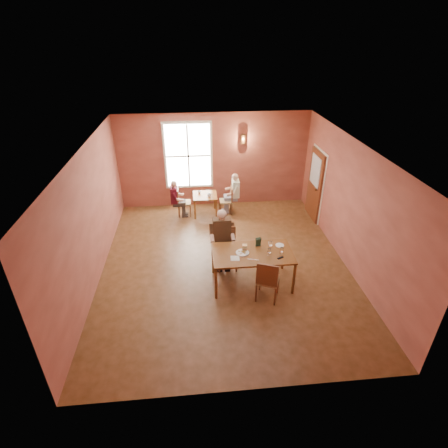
{
  "coord_description": "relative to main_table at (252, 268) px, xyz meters",
  "views": [
    {
      "loc": [
        -0.71,
        -7.09,
        5.19
      ],
      "look_at": [
        0.0,
        0.2,
        1.05
      ],
      "focal_mm": 28.0,
      "sensor_mm": 36.0,
      "label": 1
    }
  ],
  "objects": [
    {
      "name": "sandwich",
      "position": [
        -0.16,
        0.1,
        0.48
      ],
      "size": [
        0.12,
        0.11,
        0.13
      ],
      "primitive_type": "cube",
      "rotation": [
        0.0,
        0.0,
        -0.16
      ],
      "color": "tan",
      "rests_on": "main_table"
    },
    {
      "name": "side_plate",
      "position": [
        0.67,
        0.22,
        0.43
      ],
      "size": [
        0.24,
        0.24,
        0.02
      ],
      "primitive_type": "cylinder",
      "rotation": [
        0.0,
        0.0,
        -0.26
      ],
      "color": "white",
      "rests_on": "main_table"
    },
    {
      "name": "chair_diner_main",
      "position": [
        -0.5,
        0.65,
        0.1
      ],
      "size": [
        0.46,
        0.46,
        1.03
      ],
      "primitive_type": null,
      "rotation": [
        0.0,
        0.0,
        3.14
      ],
      "color": "#492716",
      "rests_on": "ground"
    },
    {
      "name": "window",
      "position": [
        -1.34,
        4.22,
        1.28
      ],
      "size": [
        1.36,
        0.1,
        1.96
      ],
      "primitive_type": "cube",
      "color": "white",
      "rests_on": "wall_back"
    },
    {
      "name": "napkin",
      "position": [
        -0.42,
        -0.18,
        0.42
      ],
      "size": [
        0.2,
        0.2,
        0.01
      ],
      "primitive_type": "cube",
      "rotation": [
        0.0,
        0.0,
        -0.08
      ],
      "color": "silver",
      "rests_on": "main_table"
    },
    {
      "name": "ceiling",
      "position": [
        -0.54,
        0.77,
        2.58
      ],
      "size": [
        6.0,
        7.0,
        0.04
      ],
      "primitive_type": "cube",
      "color": "white",
      "rests_on": "wall_back"
    },
    {
      "name": "chair_empty",
      "position": [
        0.26,
        -0.54,
        0.09
      ],
      "size": [
        0.58,
        0.58,
        1.01
      ],
      "primitive_type": null,
      "rotation": [
        0.0,
        0.0,
        -0.38
      ],
      "color": "#492F16",
      "rests_on": "ground"
    },
    {
      "name": "cup_b",
      "position": [
        -1.05,
        3.68,
        0.28
      ],
      "size": [
        0.12,
        0.12,
        0.09
      ],
      "primitive_type": "imported",
      "rotation": [
        0.0,
        0.0,
        -0.26
      ],
      "color": "white",
      "rests_on": "second_table"
    },
    {
      "name": "menu_stand",
      "position": [
        0.17,
        0.26,
        0.52
      ],
      "size": [
        0.13,
        0.08,
        0.21
      ],
      "primitive_type": "cube",
      "rotation": [
        0.0,
        0.0,
        0.19
      ],
      "color": "#203725",
      "rests_on": "main_table"
    },
    {
      "name": "diner_white",
      "position": [
        -0.2,
        3.55,
        0.2
      ],
      "size": [
        0.5,
        0.5,
        1.24
      ],
      "primitive_type": null,
      "rotation": [
        0.0,
        0.0,
        1.57
      ],
      "color": "white",
      "rests_on": "ground"
    },
    {
      "name": "door",
      "position": [
        2.4,
        3.07,
        0.63
      ],
      "size": [
        0.12,
        1.04,
        2.1
      ],
      "primitive_type": "cube",
      "color": "maroon",
      "rests_on": "ground"
    },
    {
      "name": "sunglasses",
      "position": [
        0.56,
        -0.26,
        0.43
      ],
      "size": [
        0.15,
        0.1,
        0.02
      ],
      "primitive_type": "cube",
      "rotation": [
        0.0,
        0.0,
        0.48
      ],
      "color": "black",
      "rests_on": "main_table"
    },
    {
      "name": "knife",
      "position": [
        -0.04,
        -0.26,
        0.42
      ],
      "size": [
        0.23,
        0.08,
        0.0
      ],
      "primitive_type": "cube",
      "rotation": [
        0.0,
        0.0,
        -0.29
      ],
      "color": "white",
      "rests_on": "main_table"
    },
    {
      "name": "main_table",
      "position": [
        0.0,
        0.0,
        0.0
      ],
      "size": [
        1.78,
        1.0,
        0.84
      ],
      "primitive_type": null,
      "color": "brown",
      "rests_on": "ground"
    },
    {
      "name": "cup_a",
      "position": [
        -0.76,
        3.42,
        0.28
      ],
      "size": [
        0.14,
        0.14,
        0.09
      ],
      "primitive_type": "imported",
      "rotation": [
        0.0,
        0.0,
        -0.22
      ],
      "color": "white",
      "rests_on": "second_table"
    },
    {
      "name": "goblet_c",
      "position": [
        0.34,
        -0.15,
        0.52
      ],
      "size": [
        0.08,
        0.08,
        0.2
      ],
      "primitive_type": null,
      "rotation": [
        0.0,
        0.0,
        0.09
      ],
      "color": "white",
      "rests_on": "main_table"
    },
    {
      "name": "wall_sconce",
      "position": [
        0.36,
        4.17,
        1.78
      ],
      "size": [
        0.16,
        0.16,
        0.28
      ],
      "primitive_type": "cylinder",
      "color": "brown",
      "rests_on": "wall_back"
    },
    {
      "name": "chair_diner_white",
      "position": [
        -0.23,
        3.55,
        0.02
      ],
      "size": [
        0.38,
        0.38,
        0.87
      ],
      "primitive_type": null,
      "rotation": [
        0.0,
        0.0,
        1.57
      ],
      "color": "brown",
      "rests_on": "ground"
    },
    {
      "name": "wall_left",
      "position": [
        -3.54,
        0.77,
        1.08
      ],
      "size": [
        0.04,
        7.0,
        3.0
      ],
      "primitive_type": "cube",
      "color": "brown",
      "rests_on": "ground"
    },
    {
      "name": "wall_back",
      "position": [
        -0.54,
        4.27,
        1.08
      ],
      "size": [
        6.0,
        0.04,
        3.0
      ],
      "primitive_type": "cube",
      "color": "brown",
      "rests_on": "ground"
    },
    {
      "name": "wall_front",
      "position": [
        -0.54,
        -2.73,
        1.08
      ],
      "size": [
        6.0,
        0.04,
        3.0
      ],
      "primitive_type": "cube",
      "color": "brown",
      "rests_on": "ground"
    },
    {
      "name": "ground",
      "position": [
        -0.54,
        0.77,
        -0.42
      ],
      "size": [
        6.0,
        7.0,
        0.01
      ],
      "primitive_type": "cube",
      "color": "brown",
      "rests_on": "ground"
    },
    {
      "name": "second_table",
      "position": [
        -0.88,
        3.55,
        -0.09
      ],
      "size": [
        0.74,
        0.74,
        0.65
      ],
      "primitive_type": null,
      "color": "brown",
      "rests_on": "ground"
    },
    {
      "name": "goblet_b",
      "position": [
        0.61,
        -0.14,
        0.51
      ],
      "size": [
        0.1,
        0.1,
        0.19
      ],
      "primitive_type": null,
      "rotation": [
        0.0,
        0.0,
        -0.4
      ],
      "color": "white",
      "rests_on": "main_table"
    },
    {
      "name": "chair_diner_maroon",
      "position": [
        -1.53,
        3.55,
        0.03
      ],
      "size": [
        0.39,
        0.39,
        0.89
      ],
      "primitive_type": null,
      "rotation": [
        0.0,
        0.0,
        -1.57
      ],
      "color": "brown",
      "rests_on": "ground"
    },
    {
      "name": "diner_main",
      "position": [
        -0.5,
        0.62,
        0.29
      ],
      "size": [
        0.56,
        0.56,
        1.41
      ],
      "primitive_type": null,
      "rotation": [
        0.0,
        0.0,
        3.14
      ],
      "color": "black",
      "rests_on": "ground"
    },
    {
      "name": "wall_right",
      "position": [
        2.46,
        0.77,
        1.08
      ],
      "size": [
        0.04,
        7.0,
        3.0
      ],
      "primitive_type": "cube",
      "color": "brown",
      "rests_on": "ground"
    },
    {
      "name": "plate_food",
      "position": [
        -0.23,
        0.01,
        0.44
      ],
      "size": [
        0.34,
        0.34,
        0.04
      ],
      "primitive_type": "cylinder",
      "rotation": [
        0.0,
        0.0,
        0.18
      ],
      "color": "white",
      "rests_on": "main_table"
    },
    {
      "name": "diner_maroon",
      "position": [
        -1.56,
        3.55,
        0.16
      ],
      "size": [
        0.46,
        0.46,
        1.15
      ],
      "primitive_type": null,
      "rotation": [
        0.0,
        0.0,
        -1.57
      ],
      "color": "#571615",
      "rests_on": "ground"
    },
    {
      "name": "goblet_a",
      "position": [
        0.41,
        0.11,
        0.53
      ],
      "size": [
        0.1,
        0.1,
        0.22
      ],
      "primitive_type": null,
      "rotation": [
        0.0,
        0.0,
        -0.2
      ],
      "color": "white",
      "rests_on": "main_table"
    }
  ]
}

